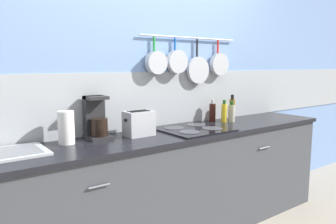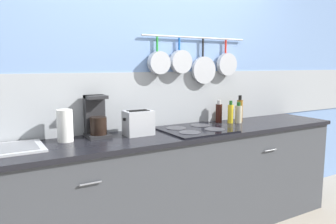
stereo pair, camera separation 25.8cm
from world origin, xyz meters
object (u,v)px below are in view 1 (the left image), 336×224
bottle_olive_oil (212,112)px  bottle_hot_sauce (232,109)px  bottle_cooking_wine (224,112)px  toaster (139,123)px  bottle_vinegar (231,113)px  paper_towel_roll (66,128)px  coffee_maker (96,121)px

bottle_olive_oil → bottle_hot_sauce: size_ratio=0.84×
bottle_olive_oil → bottle_cooking_wine: 0.11m
toaster → bottle_olive_oil: (0.90, 0.13, -0.00)m
toaster → bottle_olive_oil: bearing=8.2°
toaster → bottle_vinegar: bottle_vinegar is taller
toaster → bottle_vinegar: 1.04m
paper_towel_roll → bottle_cooking_wine: bearing=-0.8°
coffee_maker → bottle_hot_sauce: size_ratio=1.25×
bottle_cooking_wine → bottle_vinegar: size_ratio=1.07×
bottle_hot_sauce → toaster: bearing=-176.3°
paper_towel_roll → bottle_olive_oil: size_ratio=1.08×
bottle_olive_oil → bottle_vinegar: 0.18m
toaster → coffee_maker: bearing=159.0°
paper_towel_roll → bottle_cooking_wine: (1.51, -0.02, -0.02)m
paper_towel_roll → bottle_vinegar: 1.59m
coffee_maker → bottle_olive_oil: 1.20m
bottle_olive_oil → bottle_hot_sauce: bearing=-15.0°
bottle_vinegar → bottle_cooking_wine: bearing=156.8°
coffee_maker → bottle_hot_sauce: bearing=-1.7°
bottle_cooking_wine → toaster: bearing=-177.5°
paper_towel_roll → toaster: size_ratio=0.98×
bottle_vinegar → toaster: bearing=-179.3°
bottle_olive_oil → bottle_cooking_wine: size_ratio=1.00×
toaster → bottle_olive_oil: bottle_olive_oil is taller
bottle_olive_oil → bottle_hot_sauce: (0.21, -0.06, 0.02)m
toaster → bottle_olive_oil: size_ratio=1.10×
paper_towel_roll → bottle_olive_oil: bearing=2.6°
paper_towel_roll → coffee_maker: coffee_maker is taller
toaster → bottle_cooking_wine: 0.97m
paper_towel_roll → bottle_cooking_wine: size_ratio=1.09×
toaster → bottle_vinegar: bearing=0.7°
toaster → bottle_cooking_wine: bottle_cooking_wine is taller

